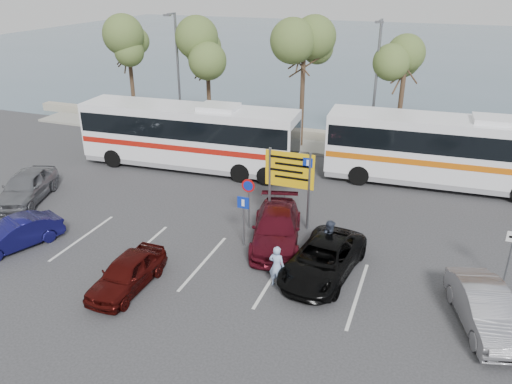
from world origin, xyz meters
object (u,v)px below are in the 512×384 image
(car_silver_b, at_px, (485,309))
(pedestrian_far, at_px, (330,240))
(coach_bus_right, at_px, (449,154))
(pedestrian_near, at_px, (277,266))
(direction_sign, at_px, (290,176))
(car_silver_a, at_px, (26,187))
(car_blue, at_px, (15,234))
(street_lamp_right, at_px, (375,83))
(car_maroon, at_px, (276,228))
(suv_black, at_px, (323,259))
(car_red, at_px, (127,273))
(coach_bus_left, at_px, (189,138))
(street_lamp_left, at_px, (177,69))

(car_silver_b, height_order, pedestrian_far, pedestrian_far)
(coach_bus_right, xyz_separation_m, pedestrian_near, (-5.50, -11.98, -1.01))
(direction_sign, relative_size, car_silver_a, 0.81)
(coach_bus_right, distance_m, car_blue, 21.14)
(street_lamp_right, xyz_separation_m, car_blue, (-12.00, -16.18, -3.98))
(car_maroon, bearing_deg, street_lamp_right, 65.91)
(car_silver_b, bearing_deg, street_lamp_right, 94.78)
(coach_bus_right, height_order, pedestrian_near, coach_bus_right)
(car_silver_a, xyz_separation_m, suv_black, (15.40, -1.32, -0.10))
(coach_bus_right, height_order, car_red, coach_bus_right)
(direction_sign, bearing_deg, car_maroon, -90.14)
(direction_sign, height_order, car_blue, direction_sign)
(car_red, distance_m, car_silver_b, 12.16)
(street_lamp_right, bearing_deg, car_maroon, -99.45)
(coach_bus_left, height_order, coach_bus_right, coach_bus_right)
(car_blue, relative_size, suv_black, 0.80)
(coach_bus_left, height_order, car_blue, coach_bus_left)
(pedestrian_near, bearing_deg, direction_sign, -73.13)
(suv_black, bearing_deg, pedestrian_near, -128.84)
(pedestrian_near, bearing_deg, street_lamp_left, -46.49)
(street_lamp_left, relative_size, car_blue, 2.13)
(car_red, relative_size, car_silver_b, 0.89)
(car_silver_a, xyz_separation_m, car_silver_b, (20.96, -2.48, -0.08))
(suv_black, xyz_separation_m, pedestrian_near, (-1.40, -1.33, 0.16))
(coach_bus_right, xyz_separation_m, car_maroon, (-6.50, -9.00, -1.12))
(car_maroon, xyz_separation_m, pedestrian_near, (1.00, -2.98, 0.12))
(car_silver_a, height_order, pedestrian_far, pedestrian_far)
(car_silver_a, relative_size, pedestrian_far, 2.60)
(direction_sign, bearing_deg, street_lamp_right, 79.06)
(direction_sign, xyz_separation_m, car_silver_b, (7.96, -4.50, -1.76))
(car_blue, relative_size, pedestrian_far, 2.20)
(pedestrian_far, bearing_deg, pedestrian_near, 148.40)
(direction_sign, distance_m, car_silver_a, 13.27)
(coach_bus_left, relative_size, car_blue, 3.34)
(car_red, bearing_deg, car_silver_b, 11.10)
(street_lamp_right, height_order, car_maroon, street_lamp_right)
(car_maroon, bearing_deg, car_blue, -172.06)
(street_lamp_left, xyz_separation_m, car_maroon, (11.00, -12.02, -3.90))
(car_silver_a, height_order, car_red, car_silver_a)
(car_red, bearing_deg, pedestrian_far, 35.83)
(street_lamp_right, xyz_separation_m, coach_bus_left, (-9.50, -5.36, -2.80))
(street_lamp_left, distance_m, street_lamp_right, 13.00)
(coach_bus_right, xyz_separation_m, suv_black, (-4.10, -10.65, -1.17))
(direction_sign, relative_size, car_silver_b, 0.88)
(car_silver_a, bearing_deg, car_maroon, -16.90)
(car_silver_a, xyz_separation_m, car_blue, (3.00, -3.84, -0.14))
(coach_bus_left, bearing_deg, car_blue, -103.01)
(car_silver_a, xyz_separation_m, pedestrian_far, (15.39, -0.18, 0.10))
(car_red, bearing_deg, pedestrian_near, 22.66)
(coach_bus_right, distance_m, pedestrian_far, 10.40)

